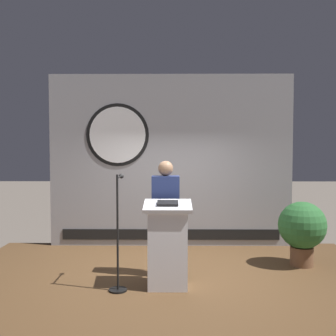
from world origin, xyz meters
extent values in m
plane|color=#6B6056|center=(0.00, 0.00, 0.00)|extent=(40.00, 40.00, 0.00)
cube|color=brown|center=(0.00, 0.00, 0.15)|extent=(6.40, 4.00, 0.30)
cube|color=#9E9EA3|center=(0.00, 1.85, 1.93)|extent=(4.62, 0.10, 3.27)
cylinder|color=black|center=(-1.01, 1.80, 2.42)|extent=(1.19, 0.02, 1.19)
cylinder|color=white|center=(-1.01, 1.79, 2.42)|extent=(1.06, 0.02, 1.06)
cube|color=black|center=(0.00, 1.79, 0.52)|extent=(4.15, 0.02, 0.20)
cube|color=silver|center=(-0.04, -0.43, 0.83)|extent=(0.52, 0.40, 1.07)
cube|color=silver|center=(-0.04, -0.43, 1.40)|extent=(0.64, 0.50, 0.13)
cube|color=black|center=(-0.04, -0.45, 1.44)|extent=(0.28, 0.20, 0.06)
cylinder|color=black|center=(-0.07, 0.05, 0.72)|extent=(0.26, 0.26, 0.85)
cube|color=navy|center=(-0.07, 0.05, 1.46)|extent=(0.40, 0.24, 0.62)
sphere|color=#997051|center=(-0.07, 0.05, 1.88)|extent=(0.22, 0.22, 0.22)
cylinder|color=black|center=(-0.69, -0.58, 0.31)|extent=(0.24, 0.24, 0.02)
cylinder|color=black|center=(-0.69, -0.58, 1.07)|extent=(0.03, 0.03, 1.53)
cylinder|color=black|center=(-0.69, -0.38, 1.78)|extent=(0.02, 0.42, 0.02)
sphere|color=#262626|center=(-0.69, -0.17, 1.78)|extent=(0.07, 0.07, 0.07)
cylinder|color=brown|center=(2.09, 0.55, 0.45)|extent=(0.36, 0.36, 0.30)
sphere|color=#2D6B33|center=(2.09, 0.55, 0.95)|extent=(0.75, 0.75, 0.75)
camera|label=1|loc=(0.01, -5.61, 2.17)|focal=41.76mm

